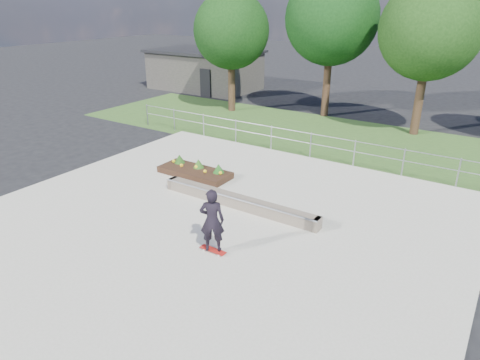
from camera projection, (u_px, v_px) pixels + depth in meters
name	position (u px, v px, depth m)	size (l,w,h in m)	color
ground	(208.00, 226.00, 13.42)	(120.00, 120.00, 0.00)	black
grass_verge	(339.00, 139.00, 21.88)	(30.00, 8.00, 0.02)	#2F4F1F
concrete_slab	(208.00, 225.00, 13.41)	(15.00, 15.00, 0.06)	#AEAB9B
fence	(311.00, 142.00, 18.89)	(20.06, 0.06, 1.20)	#92949A
building	(205.00, 69.00, 33.78)	(8.40, 5.40, 3.00)	#32302C
tree_far_left	(231.00, 31.00, 25.59)	(4.55, 4.55, 7.15)	#301E13
tree_mid_left	(332.00, 18.00, 24.05)	(5.25, 5.25, 8.25)	black
tree_mid_right	(430.00, 30.00, 20.64)	(4.90, 4.90, 7.70)	#301E13
grind_ledge	(238.00, 201.00, 14.47)	(6.00, 0.44, 0.43)	brown
planter_bed	(196.00, 171.00, 17.15)	(3.00, 1.20, 0.61)	black
skateboarder	(212.00, 221.00, 11.56)	(0.80, 0.72, 1.92)	white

